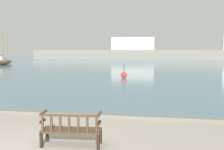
{
  "coord_description": "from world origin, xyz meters",
  "views": [
    {
      "loc": [
        2.74,
        -5.39,
        2.61
      ],
      "look_at": [
        0.32,
        10.0,
        1.0
      ],
      "focal_mm": 40.0,
      "sensor_mm": 36.0,
      "label": 1
    }
  ],
  "objects": [
    {
      "name": "park_bench",
      "position": [
        0.64,
        0.89,
        0.47
      ],
      "size": [
        1.63,
        0.62,
        0.92
      ],
      "color": "black",
      "rests_on": "ground"
    },
    {
      "name": "sailboat_outer_starboard",
      "position": [
        -21.36,
        32.39,
        0.66
      ],
      "size": [
        1.51,
        5.14,
        5.67
      ],
      "color": "brown",
      "rests_on": "harbor_water"
    },
    {
      "name": "harbor_water",
      "position": [
        0.0,
        44.0,
        0.04
      ],
      "size": [
        100.0,
        80.0,
        0.08
      ],
      "primitive_type": "cube",
      "color": "slate",
      "rests_on": "ground"
    },
    {
      "name": "quay_edge_kerb",
      "position": [
        0.0,
        3.85,
        0.06
      ],
      "size": [
        40.0,
        0.3,
        0.12
      ],
      "primitive_type": "cube",
      "color": "slate",
      "rests_on": "ground"
    },
    {
      "name": "far_breakwater",
      "position": [
        -0.11,
        59.14,
        1.76
      ],
      "size": [
        57.48,
        2.4,
        7.23
      ],
      "color": "slate",
      "rests_on": "ground"
    },
    {
      "name": "channel_buoy",
      "position": [
        0.37,
        16.52,
        0.35
      ],
      "size": [
        0.52,
        0.52,
        1.22
      ],
      "color": "red",
      "rests_on": "harbor_water"
    }
  ]
}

